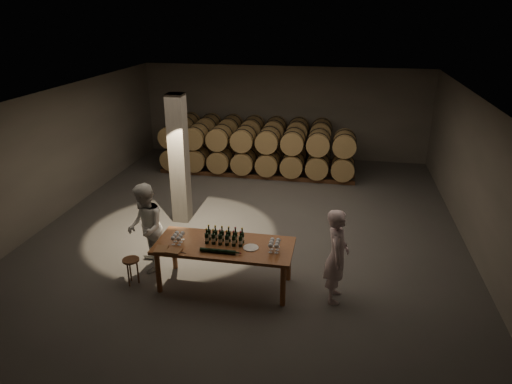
% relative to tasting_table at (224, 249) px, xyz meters
% --- Properties ---
extents(room, '(12.00, 12.00, 12.00)m').
position_rel_tasting_table_xyz_m(room, '(-1.80, 2.70, 0.80)').
color(room, '#53504E').
rests_on(room, ground).
extents(tasting_table, '(2.60, 1.10, 0.90)m').
position_rel_tasting_table_xyz_m(tasting_table, '(0.00, 0.00, 0.00)').
color(tasting_table, brown).
rests_on(tasting_table, ground).
extents(barrel_stack_back, '(5.48, 0.95, 1.57)m').
position_rel_tasting_table_xyz_m(barrel_stack_back, '(-0.96, 7.70, 0.03)').
color(barrel_stack_back, '#52311C').
rests_on(barrel_stack_back, ground).
extents(barrel_stack_front, '(6.26, 0.95, 1.57)m').
position_rel_tasting_table_xyz_m(barrel_stack_front, '(-0.57, 6.30, 0.03)').
color(barrel_stack_front, '#52311C').
rests_on(barrel_stack_front, ground).
extents(bottle_cluster, '(0.73, 0.23, 0.31)m').
position_rel_tasting_table_xyz_m(bottle_cluster, '(-0.01, 0.05, 0.22)').
color(bottle_cluster, black).
rests_on(bottle_cluster, tasting_table).
extents(lying_bottles, '(0.76, 0.08, 0.08)m').
position_rel_tasting_table_xyz_m(lying_bottles, '(-0.02, -0.33, 0.14)').
color(lying_bottles, black).
rests_on(lying_bottles, tasting_table).
extents(glass_cluster_left, '(0.20, 0.31, 0.17)m').
position_rel_tasting_table_xyz_m(glass_cluster_left, '(-0.88, -0.07, 0.23)').
color(glass_cluster_left, silver).
rests_on(glass_cluster_left, tasting_table).
extents(glass_cluster_right, '(0.20, 0.31, 0.19)m').
position_rel_tasting_table_xyz_m(glass_cluster_right, '(0.96, -0.03, 0.24)').
color(glass_cluster_right, silver).
rests_on(glass_cluster_right, tasting_table).
extents(plate, '(0.29, 0.29, 0.02)m').
position_rel_tasting_table_xyz_m(plate, '(0.52, -0.05, 0.11)').
color(plate, white).
rests_on(plate, tasting_table).
extents(notebook_near, '(0.28, 0.23, 0.03)m').
position_rel_tasting_table_xyz_m(notebook_near, '(-0.83, -0.44, 0.12)').
color(notebook_near, brown).
rests_on(notebook_near, tasting_table).
extents(notebook_corner, '(0.26, 0.31, 0.02)m').
position_rel_tasting_table_xyz_m(notebook_corner, '(-1.09, -0.41, 0.12)').
color(notebook_corner, brown).
rests_on(notebook_corner, tasting_table).
extents(pen, '(0.14, 0.03, 0.01)m').
position_rel_tasting_table_xyz_m(pen, '(-0.66, -0.45, 0.11)').
color(pen, black).
rests_on(pen, tasting_table).
extents(stool, '(0.32, 0.32, 0.54)m').
position_rel_tasting_table_xyz_m(stool, '(-1.80, -0.27, -0.36)').
color(stool, '#52311C').
rests_on(stool, ground).
extents(person_man, '(0.45, 0.67, 1.80)m').
position_rel_tasting_table_xyz_m(person_man, '(2.09, -0.04, 0.10)').
color(person_man, silver).
rests_on(person_man, ground).
extents(person_woman, '(1.02, 1.11, 1.85)m').
position_rel_tasting_table_xyz_m(person_woman, '(-1.71, 0.33, 0.13)').
color(person_woman, white).
rests_on(person_woman, ground).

